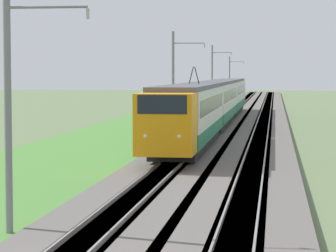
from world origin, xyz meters
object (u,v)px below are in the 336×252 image
object	(u,v)px
catenary_mast_near	(10,103)
catenary_mast_far	(213,77)
catenary_mast_mid	(174,82)
passenger_train	(215,101)
catenary_mast_distant	(230,78)

from	to	relation	value
catenary_mast_near	catenary_mast_far	bearing A→B (deg)	0.00
catenary_mast_mid	catenary_mast_far	xyz separation A→B (m)	(37.83, 0.00, 0.12)
passenger_train	catenary_mast_near	world-z (taller)	catenary_mast_near
passenger_train	catenary_mast_near	xyz separation A→B (m)	(-44.84, 2.61, 1.49)
passenger_train	catenary_mast_far	distance (m)	30.99
passenger_train	catenary_mast_distant	size ratio (longest dim) A/B	8.29
passenger_train	catenary_mast_near	bearing A→B (deg)	-3.33
catenary_mast_mid	catenary_mast_distant	size ratio (longest dim) A/B	1.05
passenger_train	catenary_mast_mid	bearing A→B (deg)	-20.41
catenary_mast_distant	catenary_mast_near	bearing A→B (deg)	180.00
catenary_mast_near	catenary_mast_far	size ratio (longest dim) A/B	0.93
catenary_mast_distant	catenary_mast_far	bearing A→B (deg)	179.99
catenary_mast_near	catenary_mast_mid	size ratio (longest dim) A/B	0.96
catenary_mast_near	catenary_mast_distant	bearing A→B (deg)	-0.00
catenary_mast_near	catenary_mast_distant	world-z (taller)	catenary_mast_near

